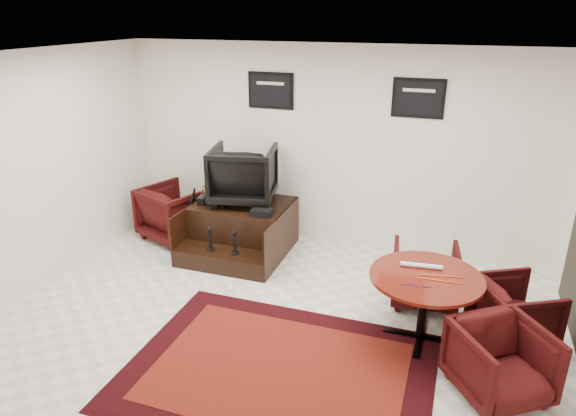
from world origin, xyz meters
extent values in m
plane|color=white|center=(0.00, 0.00, 0.00)|extent=(6.00, 6.00, 0.00)
cube|color=white|center=(0.00, 2.50, 1.40)|extent=(6.00, 0.02, 2.80)
cube|color=white|center=(0.00, -2.50, 1.40)|extent=(6.00, 0.02, 2.80)
cube|color=white|center=(-3.00, 0.00, 1.40)|extent=(0.02, 5.00, 2.80)
cube|color=white|center=(0.00, 0.00, 2.80)|extent=(6.00, 5.00, 0.02)
cube|color=black|center=(-0.90, 2.48, 2.15)|extent=(0.66, 0.03, 0.50)
cube|color=black|center=(-0.90, 2.46, 2.15)|extent=(0.58, 0.01, 0.42)
cube|color=silver|center=(-0.90, 2.46, 2.25)|extent=(0.40, 0.00, 0.04)
cube|color=black|center=(1.10, 2.48, 2.15)|extent=(0.66, 0.03, 0.50)
cube|color=black|center=(1.10, 2.46, 2.15)|extent=(0.58, 0.01, 0.42)
cube|color=silver|center=(1.10, 2.46, 2.25)|extent=(0.40, 0.00, 0.04)
cube|color=black|center=(0.30, -0.53, 0.00)|extent=(2.85, 2.14, 0.01)
cube|color=#5E120D|center=(0.30, -0.53, 0.01)|extent=(2.34, 1.63, 0.01)
cube|color=black|center=(-1.10, 1.86, 0.34)|extent=(1.32, 0.98, 0.68)
cube|color=black|center=(-1.10, 1.18, 0.12)|extent=(1.32, 0.39, 0.24)
cube|color=black|center=(-1.75, 1.66, 0.34)|extent=(0.02, 1.37, 0.68)
cube|color=black|center=(-0.45, 1.66, 0.34)|extent=(0.02, 1.37, 0.68)
cylinder|color=black|center=(-1.28, 1.18, 0.25)|extent=(0.11, 0.11, 0.02)
cylinder|color=black|center=(-1.28, 1.18, 0.38)|extent=(0.04, 0.04, 0.24)
sphere|color=black|center=(-1.28, 1.18, 0.54)|extent=(0.07, 0.07, 0.07)
cylinder|color=black|center=(-0.92, 1.18, 0.25)|extent=(0.11, 0.11, 0.02)
cylinder|color=black|center=(-0.92, 1.18, 0.38)|extent=(0.04, 0.04, 0.24)
sphere|color=black|center=(-0.92, 1.18, 0.54)|extent=(0.07, 0.07, 0.07)
imported|color=black|center=(-1.10, 1.91, 1.12)|extent=(1.00, 0.96, 0.88)
cube|color=black|center=(-1.62, 1.70, 0.74)|extent=(0.15, 0.30, 0.11)
cube|color=black|center=(-1.50, 1.71, 0.74)|extent=(0.15, 0.30, 0.11)
cube|color=black|center=(-0.67, 1.50, 0.73)|extent=(0.28, 0.20, 0.09)
imported|color=black|center=(-2.21, 1.85, 0.44)|extent=(1.07, 1.04, 0.87)
cylinder|color=#4F140B|center=(1.51, 0.45, 0.72)|extent=(1.13, 1.13, 0.04)
cylinder|color=black|center=(1.51, 0.45, 0.37)|extent=(0.09, 0.09, 0.66)
cube|color=black|center=(1.51, 0.45, 0.02)|extent=(0.75, 0.06, 0.03)
cube|color=black|center=(1.51, 0.45, 0.02)|extent=(0.06, 0.75, 0.03)
imported|color=black|center=(1.46, 1.21, 0.38)|extent=(0.81, 0.77, 0.75)
imported|color=black|center=(2.40, 0.76, 0.36)|extent=(0.90, 0.92, 0.72)
imported|color=black|center=(2.23, -0.18, 0.37)|extent=(0.99, 0.97, 0.75)
cylinder|color=silver|center=(1.44, 0.59, 0.76)|extent=(0.42, 0.09, 0.05)
cylinder|color=#D54F0B|center=(1.65, 0.37, 0.74)|extent=(0.45, 0.04, 0.01)
cylinder|color=#D54F0B|center=(1.65, 0.47, 0.74)|extent=(0.44, 0.10, 0.01)
cylinder|color=#4C1933|center=(1.35, 0.20, 0.74)|extent=(0.09, 0.05, 0.01)
cylinder|color=#4C1933|center=(1.41, 0.20, 0.74)|extent=(0.09, 0.05, 0.01)
cylinder|color=#4C1933|center=(1.47, 0.20, 0.74)|extent=(0.09, 0.05, 0.01)
cylinder|color=#4C1933|center=(1.53, 0.20, 0.74)|extent=(0.09, 0.05, 0.01)
camera|label=1|loc=(1.68, -4.25, 3.21)|focal=32.00mm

